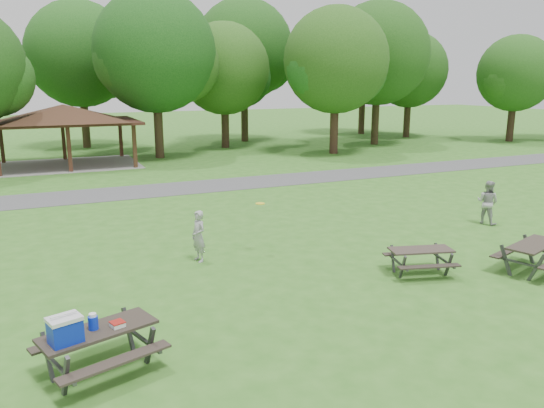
{
  "coord_description": "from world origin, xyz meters",
  "views": [
    {
      "loc": [
        -5.81,
        -11.14,
        5.18
      ],
      "look_at": [
        1.0,
        4.0,
        1.3
      ],
      "focal_mm": 35.0,
      "sensor_mm": 36.0,
      "label": 1
    }
  ],
  "objects_px": {
    "picnic_table_middle": "(421,255)",
    "frisbee_catcher": "(488,202)",
    "frisbee_thrower": "(199,236)",
    "picnic_table_near": "(88,336)"
  },
  "relations": [
    {
      "from": "frisbee_catcher",
      "to": "frisbee_thrower",
      "type": "bearing_deg",
      "value": 67.94
    },
    {
      "from": "picnic_table_middle",
      "to": "frisbee_catcher",
      "type": "xyz_separation_m",
      "value": [
        5.67,
        3.17,
        0.27
      ]
    },
    {
      "from": "picnic_table_near",
      "to": "frisbee_catcher",
      "type": "height_order",
      "value": "frisbee_catcher"
    },
    {
      "from": "picnic_table_near",
      "to": "picnic_table_middle",
      "type": "bearing_deg",
      "value": 11.23
    },
    {
      "from": "frisbee_thrower",
      "to": "frisbee_catcher",
      "type": "height_order",
      "value": "frisbee_catcher"
    },
    {
      "from": "frisbee_thrower",
      "to": "picnic_table_near",
      "type": "bearing_deg",
      "value": -48.67
    },
    {
      "from": "picnic_table_middle",
      "to": "frisbee_catcher",
      "type": "height_order",
      "value": "frisbee_catcher"
    },
    {
      "from": "picnic_table_middle",
      "to": "frisbee_thrower",
      "type": "distance_m",
      "value": 6.29
    },
    {
      "from": "picnic_table_near",
      "to": "frisbee_thrower",
      "type": "bearing_deg",
      "value": 55.82
    },
    {
      "from": "picnic_table_middle",
      "to": "frisbee_thrower",
      "type": "bearing_deg",
      "value": 146.15
    }
  ]
}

